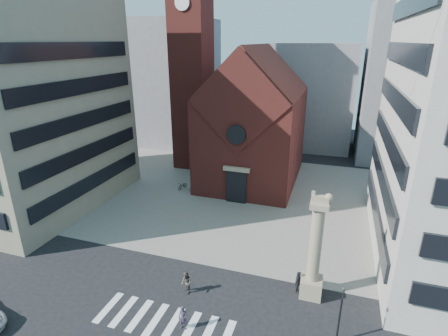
{
  "coord_description": "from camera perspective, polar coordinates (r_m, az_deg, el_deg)",
  "views": [
    {
      "loc": [
        10.46,
        -19.88,
        18.49
      ],
      "look_at": [
        1.35,
        8.0,
        7.69
      ],
      "focal_mm": 28.0,
      "sensor_mm": 36.0,
      "label": 1
    }
  ],
  "objects": [
    {
      "name": "building_left",
      "position": [
        45.94,
        -31.32,
        10.48
      ],
      "size": [
        18.0,
        20.0,
        26.0
      ],
      "primitive_type": "cube",
      "color": "gray",
      "rests_on": "ground"
    },
    {
      "name": "campanile",
      "position": [
        52.14,
        -5.28,
        17.1
      ],
      "size": [
        5.5,
        5.5,
        31.2
      ],
      "color": "maroon",
      "rests_on": "ground"
    },
    {
      "name": "church",
      "position": [
        47.3,
        4.89,
        7.3
      ],
      "size": [
        12.0,
        16.65,
        18.0
      ],
      "color": "maroon",
      "rests_on": "ground"
    },
    {
      "name": "lion_column",
      "position": [
        27.38,
        14.54,
        -13.83
      ],
      "size": [
        1.63,
        1.6,
        8.68
      ],
      "color": "gray",
      "rests_on": "ground"
    },
    {
      "name": "piazza",
      "position": [
        44.29,
        2.76,
        -4.45
      ],
      "size": [
        46.0,
        30.0,
        0.05
      ],
      "primitive_type": "cube",
      "color": "gray",
      "rests_on": "ground"
    },
    {
      "name": "pedestrian_2",
      "position": [
        28.88,
        11.99,
        -17.77
      ],
      "size": [
        0.71,
        1.16,
        1.85
      ],
      "primitive_type": "imported",
      "rotation": [
        0.0,
        0.0,
        1.32
      ],
      "color": "#25252D",
      "rests_on": "ground"
    },
    {
      "name": "scooter_1",
      "position": [
        45.52,
        -5.01,
        -3.06
      ],
      "size": [
        0.86,
        1.79,
        1.04
      ],
      "primitive_type": "imported",
      "rotation": [
        0.0,
        0.0,
        -0.23
      ],
      "color": "black",
      "rests_on": "piazza"
    },
    {
      "name": "bg_block_left",
      "position": [
        67.6,
        -9.08,
        13.61
      ],
      "size": [
        16.0,
        14.0,
        22.0
      ],
      "primitive_type": "cube",
      "color": "gray",
      "rests_on": "ground"
    },
    {
      "name": "scooter_5",
      "position": [
        43.63,
        2.49,
        -4.06
      ],
      "size": [
        0.86,
        1.79,
        1.04
      ],
      "primitive_type": "imported",
      "rotation": [
        0.0,
        0.0,
        -0.23
      ],
      "color": "black",
      "rests_on": "piazza"
    },
    {
      "name": "scooter_0",
      "position": [
        46.13,
        -6.77,
        -2.87
      ],
      "size": [
        1.0,
        1.87,
        0.93
      ],
      "primitive_type": "imported",
      "rotation": [
        0.0,
        0.0,
        -0.23
      ],
      "color": "black",
      "rests_on": "piazza"
    },
    {
      "name": "scooter_2",
      "position": [
        45.0,
        -3.19,
        -3.37
      ],
      "size": [
        1.0,
        1.87,
        0.93
      ],
      "primitive_type": "imported",
      "rotation": [
        0.0,
        0.0,
        -0.23
      ],
      "color": "black",
      "rests_on": "piazza"
    },
    {
      "name": "pedestrian_0",
      "position": [
        25.72,
        -6.69,
        -23.12
      ],
      "size": [
        0.68,
        0.47,
        1.8
      ],
      "primitive_type": "imported",
      "rotation": [
        0.0,
        0.0,
        0.06
      ],
      "color": "#342C3D",
      "rests_on": "ground"
    },
    {
      "name": "scooter_6",
      "position": [
        43.31,
        4.46,
        -4.37
      ],
      "size": [
        1.0,
        1.87,
        0.93
      ],
      "primitive_type": "imported",
      "rotation": [
        0.0,
        0.0,
        -0.23
      ],
      "color": "black",
      "rests_on": "piazza"
    },
    {
      "name": "traffic_light",
      "position": [
        24.93,
        18.42,
        -21.59
      ],
      "size": [
        0.13,
        0.16,
        4.3
      ],
      "color": "black",
      "rests_on": "ground"
    },
    {
      "name": "bg_block_right",
      "position": [
        63.28,
        29.17,
        11.85
      ],
      "size": [
        16.0,
        14.0,
        24.0
      ],
      "primitive_type": "cube",
      "color": "gray",
      "rests_on": "ground"
    },
    {
      "name": "bg_block_mid",
      "position": [
        65.72,
        14.29,
        11.3
      ],
      "size": [
        14.0,
        12.0,
        18.0
      ],
      "primitive_type": "cube",
      "color": "gray",
      "rests_on": "ground"
    },
    {
      "name": "scooter_3",
      "position": [
        44.48,
        -1.34,
        -3.56
      ],
      "size": [
        0.86,
        1.79,
        1.04
      ],
      "primitive_type": "imported",
      "rotation": [
        0.0,
        0.0,
        -0.23
      ],
      "color": "black",
      "rests_on": "piazza"
    },
    {
      "name": "scooter_4",
      "position": [
        44.05,
        0.56,
        -3.87
      ],
      "size": [
        1.0,
        1.87,
        0.93
      ],
      "primitive_type": "imported",
      "rotation": [
        0.0,
        0.0,
        -0.23
      ],
      "color": "black",
      "rests_on": "piazza"
    },
    {
      "name": "pedestrian_1",
      "position": [
        28.39,
        -6.17,
        -18.16
      ],
      "size": [
        1.14,
        1.12,
        1.85
      ],
      "primitive_type": "imported",
      "rotation": [
        0.0,
        0.0,
        -0.72
      ],
      "color": "#4C443D",
      "rests_on": "ground"
    },
    {
      "name": "zebra_crossing",
      "position": [
        26.92,
        -9.75,
        -23.52
      ],
      "size": [
        10.2,
        3.2,
        0.01
      ],
      "primitive_type": null,
      "color": "white",
      "rests_on": "ground"
    },
    {
      "name": "ground",
      "position": [
        29.09,
        -7.9,
        -19.48
      ],
      "size": [
        120.0,
        120.0,
        0.0
      ],
      "primitive_type": "plane",
      "color": "black",
      "rests_on": "ground"
    }
  ]
}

